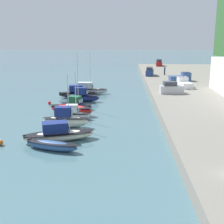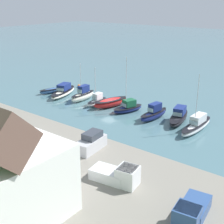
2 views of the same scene
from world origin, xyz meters
The scene contains 18 objects.
ground_plane centered at (0.00, 0.00, 0.00)m, with size 320.00×320.00×0.00m, color #476B75.
moored_boat_0 centered at (-16.54, 0.27, 0.85)m, with size 2.13×8.57×8.52m.
moored_boat_1 centered at (-12.98, -1.19, 0.86)m, with size 3.59×7.65×2.38m.
moored_boat_2 centered at (-9.29, 0.17, 0.94)m, with size 2.32×6.45×2.58m.
moored_boat_3 centered at (-4.05, -0.18, 0.76)m, with size 3.85×6.04×9.40m.
moored_boat_4 centered at (-0.14, -0.32, 0.81)m, with size 4.06×7.24×1.54m.
moored_boat_5 centered at (2.38, 0.40, 0.81)m, with size 1.50×4.85×6.95m.
moored_boat_6 centered at (6.29, -0.11, 1.06)m, with size 1.82×6.23×7.14m.
moored_boat_7 centered at (11.49, -0.01, 0.83)m, with size 4.76×8.73×2.31m.
moored_boat_8 centered at (14.47, -0.10, 0.56)m, with size 3.14×6.27×1.03m.
parked_car_0 centered at (-10.43, 16.40, 2.35)m, with size 2.21×4.36×2.16m.
parked_car_1 centered at (-54.96, 19.12, 2.35)m, with size 4.26×1.96×2.16m.
parked_car_2 centered at (-33.14, 14.42, 2.35)m, with size 4.42×2.40×2.16m.
pickup_truck_0 centered at (-24.93, 20.99, 2.25)m, with size 2.52×4.93×1.90m.
pickup_truck_1 centered at (-17.10, 20.03, 2.25)m, with size 4.96×2.62×1.90m.
person_on_quay centered at (-34.21, 18.30, 2.53)m, with size 0.40×0.40×2.14m.
mooring_buoy_0 centered at (13.24, -6.29, 0.33)m, with size 0.66×0.66×0.66m.
mooring_buoy_1 centered at (-6.86, -5.29, 0.28)m, with size 0.56×0.56×0.56m.
Camera 1 is at (46.05, 7.51, 12.75)m, focal length 50.00 mm.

